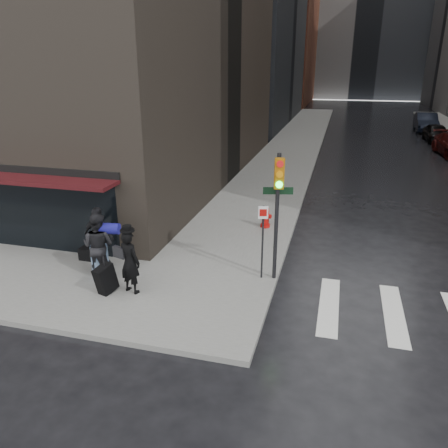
{
  "coord_description": "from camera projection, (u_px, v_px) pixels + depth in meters",
  "views": [
    {
      "loc": [
        3.42,
        -9.34,
        5.95
      ],
      "look_at": [
        0.16,
        2.83,
        1.3
      ],
      "focal_mm": 35.0,
      "sensor_mm": 36.0,
      "label": 1
    }
  ],
  "objects": [
    {
      "name": "man_jeans",
      "position": [
        98.0,
        246.0,
        12.31
      ],
      "size": [
        1.37,
        0.75,
        1.92
      ],
      "rotation": [
        0.0,
        0.0,
        3.12
      ],
      "color": "black",
      "rests_on": "ground"
    },
    {
      "name": "parked_car_4",
      "position": [
        436.0,
        133.0,
        34.93
      ],
      "size": [
        1.75,
        4.14,
        1.4
      ],
      "primitive_type": "imported",
      "rotation": [
        0.0,
        0.0,
        0.03
      ],
      "color": "black",
      "rests_on": "ground"
    },
    {
      "name": "ground",
      "position": [
        190.0,
        306.0,
        11.36
      ],
      "size": [
        140.0,
        140.0,
        0.0
      ],
      "primitive_type": "plane",
      "color": "black",
      "rests_on": "ground"
    },
    {
      "name": "man_overcoat",
      "position": [
        125.0,
        264.0,
        11.52
      ],
      "size": [
        1.22,
        0.9,
        1.93
      ],
      "rotation": [
        0.0,
        0.0,
        2.85
      ],
      "color": "black",
      "rests_on": "ground"
    },
    {
      "name": "sidewalk_left",
      "position": [
        298.0,
        139.0,
        35.8
      ],
      "size": [
        4.0,
        50.0,
        0.15
      ],
      "primitive_type": "cube",
      "color": "slate",
      "rests_on": "ground"
    },
    {
      "name": "bldg_distant",
      "position": [
        369.0,
        1.0,
        75.04
      ],
      "size": [
        40.0,
        12.0,
        32.0
      ],
      "primitive_type": "cube",
      "color": "slate",
      "rests_on": "ground"
    },
    {
      "name": "bldg_left_far",
      "position": [
        241.0,
        14.0,
        66.19
      ],
      "size": [
        22.0,
        20.0,
        26.0
      ],
      "primitive_type": "cube",
      "color": "brown",
      "rests_on": "ground"
    },
    {
      "name": "parked_car_5",
      "position": [
        426.0,
        122.0,
        40.2
      ],
      "size": [
        1.95,
        5.1,
        1.66
      ],
      "primitive_type": "imported",
      "rotation": [
        0.0,
        0.0,
        -0.04
      ],
      "color": "black",
      "rests_on": "ground"
    },
    {
      "name": "man_greycoat",
      "position": [
        99.0,
        237.0,
        13.06
      ],
      "size": [
        1.15,
        0.65,
        1.85
      ],
      "rotation": [
        0.0,
        0.0,
        2.95
      ],
      "color": "black",
      "rests_on": "ground"
    },
    {
      "name": "traffic_light",
      "position": [
        276.0,
        201.0,
        11.69
      ],
      "size": [
        0.88,
        0.52,
        3.61
      ],
      "rotation": [
        0.0,
        0.0,
        0.24
      ],
      "color": "black",
      "rests_on": "ground"
    },
    {
      "name": "fire_hydrant",
      "position": [
        265.0,
        218.0,
        16.34
      ],
      "size": [
        0.47,
        0.36,
        0.81
      ],
      "rotation": [
        0.0,
        0.0,
        -0.25
      ],
      "color": "#B00D0A",
      "rests_on": "ground"
    },
    {
      "name": "storefront",
      "position": [
        4.0,
        199.0,
        14.15
      ],
      "size": [
        8.4,
        1.11,
        2.83
      ],
      "color": "black",
      "rests_on": "ground"
    }
  ]
}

